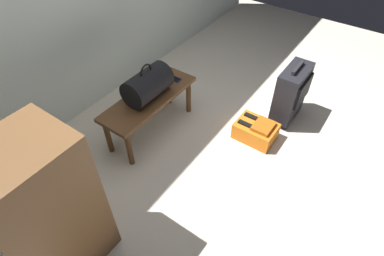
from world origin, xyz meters
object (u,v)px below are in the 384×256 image
Objects in this scene: bench at (149,102)px; duffel_bag_black at (148,85)px; backpack_orange at (256,131)px; cell_phone at (174,78)px; suitcase_upright_charcoal at (291,92)px; side_cabinet at (46,213)px.

duffel_bag_black is at bearing 0.00° from bench.
backpack_orange is at bearing -61.45° from duffel_bag_black.
duffel_bag_black is at bearing 118.55° from backpack_orange.
cell_phone is at bearing 99.02° from backpack_orange.
suitcase_upright_charcoal is at bearing -47.13° from duffel_bag_black.
cell_phone is 0.38× the size of backpack_orange.
backpack_orange is 0.35× the size of side_cabinet.
side_cabinet is (-1.65, -0.33, 0.13)m from cell_phone.
duffel_bag_black is 1.35m from side_cabinet.
cell_phone is at bearing -3.10° from duffel_bag_black.
duffel_bag_black reaches higher than backpack_orange.
suitcase_upright_charcoal is 0.57× the size of side_cabinet.
cell_phone is (0.35, -0.02, -0.13)m from duffel_bag_black.
suitcase_upright_charcoal is at bearing -46.96° from bench.
side_cabinet is (-1.31, -0.35, -0.00)m from duffel_bag_black.
bench reaches higher than backpack_orange.
suitcase_upright_charcoal is 0.52m from backpack_orange.
suitcase_upright_charcoal is 1.64× the size of backpack_orange.
bench is 0.20m from duffel_bag_black.
backpack_orange is 1.93m from side_cabinet.
duffel_bag_black is 1.11m from backpack_orange.
duffel_bag_black is 1.40m from suitcase_upright_charcoal.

